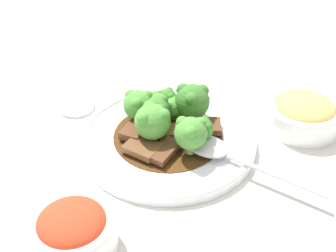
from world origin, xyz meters
name	(u,v)px	position (x,y,z in m)	size (l,w,h in m)	color
ground_plane	(168,144)	(0.00, 0.00, 0.00)	(4.00, 4.00, 0.00)	silver
main_plate	(168,138)	(0.00, 0.00, 0.01)	(0.27, 0.27, 0.02)	white
beef_strip_0	(174,132)	(0.00, -0.01, 0.02)	(0.04, 0.06, 0.01)	brown
beef_strip_1	(137,128)	(0.02, 0.04, 0.03)	(0.07, 0.06, 0.01)	#56331E
beef_strip_2	(143,148)	(-0.03, 0.05, 0.02)	(0.06, 0.06, 0.01)	brown
beef_strip_3	(204,126)	(0.00, -0.06, 0.02)	(0.05, 0.06, 0.01)	#56331E
beef_strip_4	(164,151)	(-0.04, 0.02, 0.02)	(0.06, 0.06, 0.01)	#56331E
broccoli_floret_0	(158,105)	(0.04, 0.01, 0.05)	(0.04, 0.04, 0.04)	#7FA84C
broccoli_floret_1	(192,101)	(0.03, -0.05, 0.05)	(0.06, 0.06, 0.06)	#7FA84C
broccoli_floret_2	(202,129)	(-0.03, -0.04, 0.05)	(0.03, 0.03, 0.04)	#7FA84C
broccoli_floret_3	(153,121)	(-0.01, 0.03, 0.05)	(0.05, 0.05, 0.06)	#7FA84C
broccoli_floret_4	(191,133)	(-0.05, -0.02, 0.05)	(0.05, 0.05, 0.06)	#7FA84C
broccoli_floret_5	(157,111)	(0.02, 0.01, 0.05)	(0.04, 0.04, 0.05)	#8EB756
broccoli_floret_6	(174,107)	(0.04, -0.02, 0.04)	(0.03, 0.03, 0.04)	#8EB756
broccoli_floret_7	(138,104)	(0.05, 0.04, 0.05)	(0.05, 0.05, 0.05)	#7FA84C
broccoli_floret_8	(166,99)	(0.06, -0.01, 0.04)	(0.03, 0.03, 0.04)	#8EB756
serving_spoon	(216,150)	(-0.06, -0.06, 0.03)	(0.18, 0.17, 0.01)	silver
side_bowl_kimchi	(73,231)	(-0.17, 0.16, 0.03)	(0.10, 0.10, 0.06)	white
side_bowl_appetizer	(304,113)	(-0.01, -0.22, 0.03)	(0.12, 0.12, 0.05)	white
sauce_dish	(76,104)	(0.13, 0.13, 0.01)	(0.06, 0.06, 0.01)	white
paper_napkin	(97,84)	(0.20, 0.09, 0.00)	(0.11, 0.10, 0.01)	white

